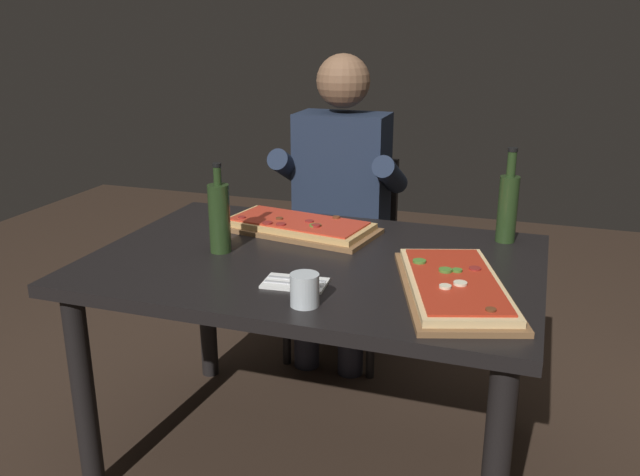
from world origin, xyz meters
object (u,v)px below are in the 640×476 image
Objects in this scene: wine_bottle_dark at (508,206)px; seated_diner at (339,197)px; dining_table at (315,285)px; pizza_rectangular_left at (454,286)px; diner_chair at (346,246)px; tumbler_near_camera at (305,292)px; pizza_rectangular_front at (299,226)px; oil_bottle_amber at (219,217)px.

seated_diner is (-0.71, 0.37, -0.12)m from wine_bottle_dark.
dining_table is 0.70m from wine_bottle_dark.
seated_diner is (-0.61, 0.88, -0.02)m from pizza_rectangular_left.
wine_bottle_dark is 0.37× the size of diner_chair.
tumbler_near_camera is 0.07× the size of seated_diner.
dining_table is 4.37× the size of wine_bottle_dark.
wine_bottle_dark is 0.86m from tumbler_near_camera.
dining_table is 2.25× the size of pizza_rectangular_left.
pizza_rectangular_left is 1.94× the size of wine_bottle_dark.
wine_bottle_dark reaches higher than pizza_rectangular_front.
diner_chair is at bearing 121.28° from pizza_rectangular_left.
tumbler_near_camera is at bearing -78.58° from diner_chair.
diner_chair is (-0.15, 0.86, -0.16)m from dining_table.
wine_bottle_dark is at bearing 25.15° from oil_bottle_amber.
dining_table is 2.39× the size of pizza_rectangular_front.
pizza_rectangular_left is 1.20m from diner_chair.
pizza_rectangular_front is 0.94× the size of pizza_rectangular_left.
oil_bottle_amber is at bearing -172.29° from dining_table.
tumbler_near_camera is at bearing -77.37° from seated_diner.
diner_chair reaches higher than tumbler_near_camera.
oil_bottle_amber is at bearing -101.67° from seated_diner.
oil_bottle_amber is at bearing 172.50° from pizza_rectangular_left.
tumbler_near_camera is at bearing -74.94° from dining_table.
wine_bottle_dark is 0.94m from diner_chair.
dining_table is 15.98× the size of tumbler_near_camera.
diner_chair reaches higher than pizza_rectangular_front.
dining_table is 0.76m from seated_diner.
pizza_rectangular_left is at bearing -7.50° from oil_bottle_amber.
wine_bottle_dark is at bearing 57.51° from tumbler_near_camera.
seated_diner is (0.00, -0.12, 0.26)m from diner_chair.
diner_chair is at bearing 145.21° from wine_bottle_dark.
tumbler_near_camera is 1.27m from diner_chair.
diner_chair is at bearing 101.42° from tumbler_near_camera.
oil_bottle_amber is 0.98m from diner_chair.
tumbler_near_camera is at bearing -37.96° from oil_bottle_amber.
pizza_rectangular_front is 0.34m from oil_bottle_amber.
tumbler_near_camera is (-0.46, -0.72, -0.09)m from wine_bottle_dark.
tumbler_near_camera reaches higher than dining_table.
tumbler_near_camera is 0.10× the size of diner_chair.
wine_bottle_dark reaches higher than tumbler_near_camera.
oil_bottle_amber reaches higher than tumbler_near_camera.
oil_bottle_amber is at bearing -154.85° from wine_bottle_dark.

